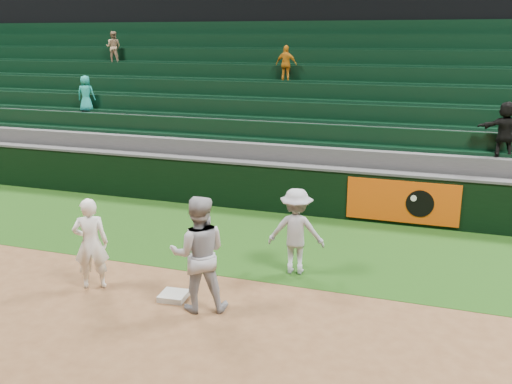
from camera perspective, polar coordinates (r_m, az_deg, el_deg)
ground at (r=10.13m, az=-5.85°, el=-10.27°), size 70.00×70.00×0.00m
foul_grass at (r=12.70m, az=-0.20°, el=-4.74°), size 36.00×4.20×0.01m
first_base at (r=10.06m, az=-8.23°, el=-10.24°), size 0.48×0.48×0.10m
first_baseman at (r=10.50m, az=-16.20°, el=-4.97°), size 0.72×0.64×1.66m
baserunner at (r=9.30m, az=-5.76°, el=-6.16°), size 1.15×1.03×1.94m
base_coach at (r=10.72m, az=4.03°, el=-3.94°), size 1.14×0.75×1.65m
field_wall at (r=14.50m, az=2.74°, el=0.42°), size 36.00×0.45×1.25m
stadium_seating at (r=17.87m, az=6.12°, el=6.69°), size 36.00×5.95×4.85m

